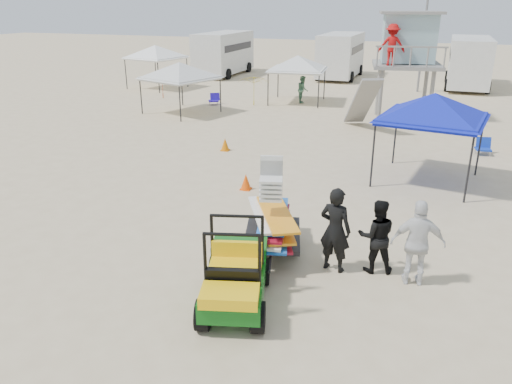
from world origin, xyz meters
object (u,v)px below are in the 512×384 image
(canopy_blue, at_px, (435,98))
(lifeguard_tower, at_px, (407,42))
(surf_trailer, at_px, (272,220))
(utility_cart, at_px, (233,269))
(man_left, at_px, (335,230))

(canopy_blue, bearing_deg, lifeguard_tower, 99.98)
(surf_trailer, bearing_deg, lifeguard_tower, 84.25)
(utility_cart, distance_m, man_left, 2.54)
(canopy_blue, bearing_deg, surf_trailer, -116.04)
(canopy_blue, bearing_deg, man_left, -103.64)
(utility_cart, height_order, canopy_blue, canopy_blue)
(utility_cart, height_order, lifeguard_tower, lifeguard_tower)
(utility_cart, xyz_separation_m, lifeguard_tower, (1.57, 17.85, 2.92))
(surf_trailer, height_order, lifeguard_tower, lifeguard_tower)
(surf_trailer, distance_m, man_left, 1.55)
(surf_trailer, height_order, canopy_blue, canopy_blue)
(surf_trailer, height_order, man_left, surf_trailer)
(man_left, bearing_deg, lifeguard_tower, -78.58)
(surf_trailer, bearing_deg, man_left, -11.20)
(surf_trailer, bearing_deg, utility_cart, -90.09)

